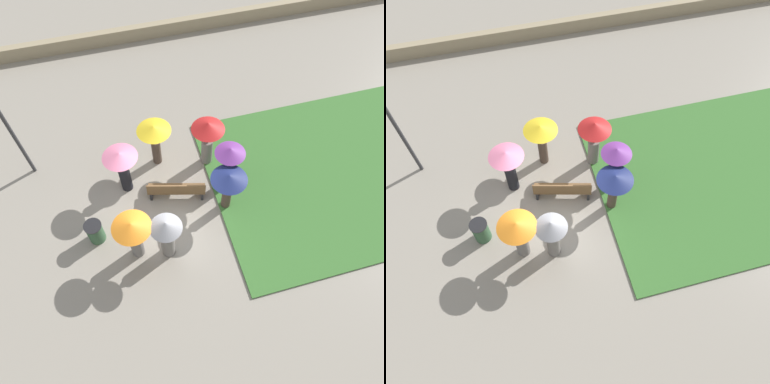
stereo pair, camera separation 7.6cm
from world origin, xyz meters
TOP-DOWN VIEW (x-y plane):
  - ground_plane at (0.00, 0.00)m, footprint 90.00×90.00m
  - lawn_patch_near at (-5.92, -0.04)m, footprint 8.47×6.78m
  - parapet_wall at (0.00, -9.16)m, footprint 45.00×0.35m
  - park_bench at (-0.42, -0.54)m, footprint 1.93×0.89m
  - trash_bin at (2.34, 0.25)m, footprint 0.54×0.54m
  - crowd_person_yellow at (-0.13, -2.21)m, footprint 1.13×1.13m
  - crowd_person_grey at (0.28, 1.28)m, footprint 0.92×0.92m
  - crowd_person_pink at (1.10, -1.38)m, footprint 1.10×1.10m
  - crowd_person_red at (-1.81, -1.75)m, footprint 1.10×1.10m
  - crowd_person_purple at (-2.19, -0.63)m, footprint 0.97×0.97m
  - crowd_person_navy at (-1.90, 0.17)m, footprint 1.13×1.13m
  - crowd_person_orange at (1.18, 1.05)m, footprint 1.12×1.12m

SIDE VIEW (x-z plane):
  - ground_plane at x=0.00m, z-range 0.00..0.00m
  - lawn_patch_near at x=-5.92m, z-range 0.00..0.06m
  - parapet_wall at x=0.00m, z-range 0.00..0.62m
  - trash_bin at x=2.34m, z-range 0.00..0.86m
  - park_bench at x=-0.42m, z-range 0.02..0.92m
  - crowd_person_grey at x=0.28m, z-range 0.29..2.22m
  - crowd_person_pink at x=1.10m, z-range 0.34..2.22m
  - crowd_person_orange at x=1.18m, z-range 0.37..2.25m
  - crowd_person_navy at x=-1.90m, z-range 0.46..2.20m
  - crowd_person_purple at x=-2.19m, z-range 0.39..2.32m
  - crowd_person_yellow at x=-0.13m, z-range 0.45..2.27m
  - crowd_person_red at x=-1.81m, z-range 0.42..2.39m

